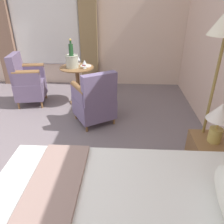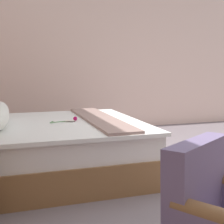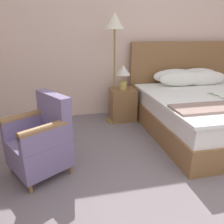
# 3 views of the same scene
# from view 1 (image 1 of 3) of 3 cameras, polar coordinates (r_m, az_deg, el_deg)

# --- Properties ---
(wall_window_side) EXTENTS (0.27, 5.95, 2.85)m
(wall_window_side) POSITION_cam_1_polar(r_m,az_deg,el_deg) (5.16, -16.92, 22.51)
(wall_window_side) COLOR beige
(wall_window_side) RESTS_ON ground
(nightstand) EXTENTS (0.44, 0.37, 0.55)m
(nightstand) POSITION_cam_1_polar(r_m,az_deg,el_deg) (2.49, 23.69, -12.19)
(nightstand) COLOR brown
(nightstand) RESTS_ON ground
(bedside_lamp) EXTENTS (0.24, 0.24, 0.40)m
(bedside_lamp) POSITION_cam_1_polar(r_m,az_deg,el_deg) (2.20, 26.35, -1.00)
(bedside_lamp) COLOR tan
(bedside_lamp) RESTS_ON nightstand
(floor_lamp_brass) EXTENTS (0.30, 0.30, 1.74)m
(floor_lamp_brass) POSITION_cam_1_polar(r_m,az_deg,el_deg) (2.14, 27.12, 15.74)
(floor_lamp_brass) COLOR olive
(floor_lamp_brass) RESTS_ON ground
(side_table_round) EXTENTS (0.60, 0.60, 0.69)m
(side_table_round) POSITION_cam_1_polar(r_m,az_deg,el_deg) (4.08, -8.95, 8.10)
(side_table_round) COLOR brown
(side_table_round) RESTS_ON ground
(champagne_bucket) EXTENTS (0.23, 0.23, 0.49)m
(champagne_bucket) POSITION_cam_1_polar(r_m,az_deg,el_deg) (3.94, -10.45, 13.33)
(champagne_bucket) COLOR #B5BAA4
(champagne_bucket) RESTS_ON side_table_round
(wine_glass_near_bucket) EXTENTS (0.08, 0.08, 0.15)m
(wine_glass_near_bucket) POSITION_cam_1_polar(r_m,az_deg,el_deg) (3.87, -7.21, 12.72)
(wine_glass_near_bucket) COLOR white
(wine_glass_near_bucket) RESTS_ON side_table_round
(wine_glass_near_edge) EXTENTS (0.08, 0.08, 0.15)m
(wine_glass_near_edge) POSITION_cam_1_polar(r_m,az_deg,el_deg) (4.16, -8.87, 13.64)
(wine_glass_near_edge) COLOR white
(wine_glass_near_edge) RESTS_ON side_table_round
(snack_plate) EXTENTS (0.20, 0.20, 0.04)m
(snack_plate) POSITION_cam_1_polar(r_m,az_deg,el_deg) (4.02, -6.90, 11.88)
(snack_plate) COLOR white
(snack_plate) RESTS_ON side_table_round
(armchair_by_window) EXTENTS (0.75, 0.74, 0.86)m
(armchair_by_window) POSITION_cam_1_polar(r_m,az_deg,el_deg) (3.36, -4.50, 2.93)
(armchair_by_window) COLOR brown
(armchair_by_window) RESTS_ON ground
(armchair_facing_bed) EXTENTS (0.59, 0.58, 0.93)m
(armchair_facing_bed) POSITION_cam_1_polar(r_m,az_deg,el_deg) (4.28, -21.20, 7.37)
(armchair_facing_bed) COLOR brown
(armchair_facing_bed) RESTS_ON ground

